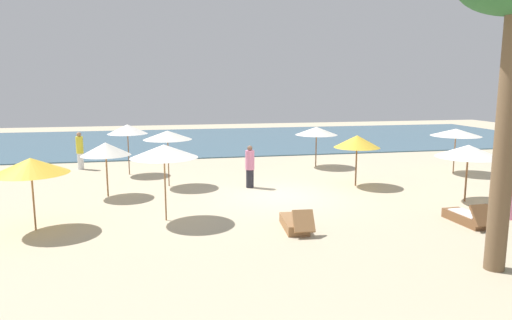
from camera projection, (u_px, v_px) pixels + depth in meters
The scene contains 15 objects.
ground_plane at pixel (282, 196), 17.00m from camera, with size 60.00×60.00×0.00m, color #BCAD8E.
ocean_water at pixel (222, 140), 33.42m from camera, with size 48.00×16.00×0.06m, color #3D6075.
umbrella_0 at pixel (31, 166), 12.76m from camera, with size 2.04×2.04×2.06m.
umbrella_1 at pixel (168, 135), 18.28m from camera, with size 1.92×1.92×2.23m.
umbrella_2 at pixel (456, 132), 20.97m from camera, with size 2.21×2.21×2.05m.
umbrella_3 at pixel (106, 149), 16.63m from camera, with size 1.77×1.77×1.99m.
umbrella_4 at pixel (357, 141), 18.35m from camera, with size 1.82×1.82×2.05m.
umbrella_5 at pixel (468, 151), 15.89m from camera, with size 2.18×2.18×2.00m.
umbrella_6 at pixel (164, 151), 13.64m from camera, with size 2.00×2.00×2.31m.
umbrella_7 at pixel (316, 131), 22.63m from camera, with size 2.06×2.06×1.97m.
umbrella_8 at pixel (127, 129), 20.62m from camera, with size 1.76×1.76×2.27m.
lounger_0 at pixel (468, 218), 13.62m from camera, with size 0.68×1.70×0.71m.
lounger_1 at pixel (295, 223), 13.09m from camera, with size 0.73×1.73×0.70m.
person_1 at pixel (80, 150), 22.09m from camera, with size 0.43×0.43×1.78m.
person_2 at pixel (250, 167), 18.22m from camera, with size 0.50×0.50×1.67m.
Camera 1 is at (-4.29, -16.02, 4.10)m, focal length 32.51 mm.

